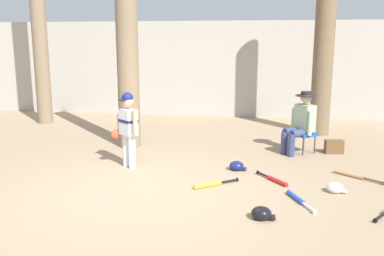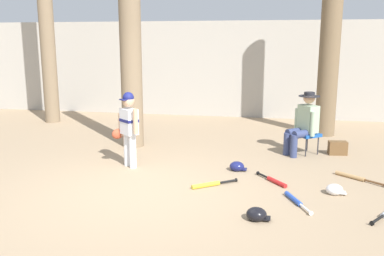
{
  "view_description": "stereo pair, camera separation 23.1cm",
  "coord_description": "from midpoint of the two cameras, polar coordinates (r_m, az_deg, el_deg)",
  "views": [
    {
      "loc": [
        1.62,
        -5.51,
        2.16
      ],
      "look_at": [
        0.54,
        1.11,
        0.75
      ],
      "focal_mm": 39.29,
      "sensor_mm": 36.0,
      "label": 1
    },
    {
      "loc": [
        1.84,
        -5.47,
        2.16
      ],
      "look_at": [
        0.54,
        1.11,
        0.75
      ],
      "focal_mm": 39.29,
      "sensor_mm": 36.0,
      "label": 2
    }
  ],
  "objects": [
    {
      "name": "seated_spectator",
      "position": [
        8.28,
        13.79,
        0.93
      ],
      "size": [
        0.65,
        0.61,
        1.2
      ],
      "color": "navy",
      "rests_on": "ground"
    },
    {
      "name": "bat_red_barrel",
      "position": [
        6.66,
        10.23,
        -6.96
      ],
      "size": [
        0.49,
        0.6,
        0.07
      ],
      "color": "red",
      "rests_on": "ground"
    },
    {
      "name": "ground_plane",
      "position": [
        6.15,
        -7.8,
        -8.81
      ],
      "size": [
        60.0,
        60.0,
        0.0
      ],
      "primitive_type": "plane",
      "color": "#9E8466"
    },
    {
      "name": "tree_far_left",
      "position": [
        11.73,
        -20.76,
        14.67
      ],
      "size": [
        0.58,
        0.58,
        6.38
      ],
      "color": "#7F6B51",
      "rests_on": "ground"
    },
    {
      "name": "folding_stool",
      "position": [
        8.4,
        14.2,
        -0.86
      ],
      "size": [
        0.56,
        0.56,
        0.41
      ],
      "color": "#194C9E",
      "rests_on": "ground"
    },
    {
      "name": "batting_helmet_white",
      "position": [
        6.42,
        17.91,
        -7.75
      ],
      "size": [
        0.28,
        0.22,
        0.16
      ],
      "color": "silver",
      "rests_on": "ground"
    },
    {
      "name": "bat_yellow_trainer",
      "position": [
        6.37,
        1.55,
        -7.64
      ],
      "size": [
        0.65,
        0.51,
        0.07
      ],
      "color": "yellow",
      "rests_on": "ground"
    },
    {
      "name": "tree_near_player",
      "position": [
        8.56,
        -9.58,
        11.41
      ],
      "size": [
        0.62,
        0.62,
        4.84
      ],
      "color": "#7F6B51",
      "rests_on": "ground"
    },
    {
      "name": "concrete_back_wall",
      "position": [
        12.23,
        1.11,
        8.02
      ],
      "size": [
        18.0,
        0.36,
        2.69
      ],
      "primitive_type": "cube",
      "color": "#ADA89E",
      "rests_on": "ground"
    },
    {
      "name": "bat_blue_youth",
      "position": [
        5.96,
        13.06,
        -9.36
      ],
      "size": [
        0.35,
        0.7,
        0.07
      ],
      "color": "#2347AD",
      "rests_on": "ground"
    },
    {
      "name": "handbag_beside_stool",
      "position": [
        8.57,
        17.98,
        -2.44
      ],
      "size": [
        0.36,
        0.22,
        0.26
      ],
      "primitive_type": "cube",
      "rotation": [
        0.0,
        0.0,
        0.13
      ],
      "color": "brown",
      "rests_on": "ground"
    },
    {
      "name": "young_ballplayer",
      "position": [
        7.22,
        -9.67,
        0.38
      ],
      "size": [
        0.59,
        0.42,
        1.31
      ],
      "color": "white",
      "rests_on": "ground"
    },
    {
      "name": "bat_wood_tan",
      "position": [
        7.21,
        20.08,
        -6.05
      ],
      "size": [
        0.68,
        0.57,
        0.07
      ],
      "color": "tan",
      "rests_on": "ground"
    },
    {
      "name": "tree_behind_spectator",
      "position": [
        10.05,
        16.82,
        10.31
      ],
      "size": [
        0.63,
        0.63,
        4.56
      ],
      "color": "brown",
      "rests_on": "ground"
    },
    {
      "name": "batting_helmet_black",
      "position": [
        5.31,
        8.18,
        -11.41
      ],
      "size": [
        0.3,
        0.23,
        0.17
      ],
      "color": "black",
      "rests_on": "ground"
    },
    {
      "name": "batting_helmet_navy",
      "position": [
        7.15,
        5.17,
        -5.16
      ],
      "size": [
        0.29,
        0.22,
        0.17
      ],
      "color": "navy",
      "rests_on": "ground"
    }
  ]
}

